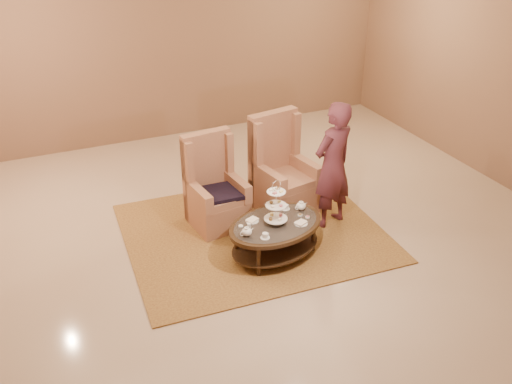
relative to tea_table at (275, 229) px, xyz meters
name	(u,v)px	position (x,y,z in m)	size (l,w,h in m)	color
ground	(266,245)	(-0.02, 0.24, -0.38)	(8.00, 8.00, 0.00)	#C2AA90
ceiling	(266,245)	(-0.02, 0.24, -0.38)	(8.00, 8.00, 0.02)	beige
wall_back	(169,38)	(-0.02, 4.24, 1.37)	(8.00, 0.04, 3.50)	#876149
rug	(253,232)	(-0.05, 0.57, -0.37)	(3.39, 2.88, 0.02)	#A27C39
tea_table	(275,229)	(0.00, 0.00, 0.00)	(1.41, 1.12, 1.04)	black
armchair_left	(214,195)	(-0.41, 1.03, 0.05)	(0.76, 0.78, 1.26)	#AA6F50
armchair_right	(281,178)	(0.58, 1.05, 0.08)	(0.86, 0.88, 1.37)	#AA6F50
person	(333,166)	(0.99, 0.39, 0.49)	(0.72, 0.58, 1.73)	#4E212A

